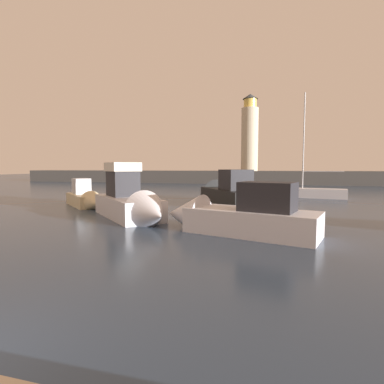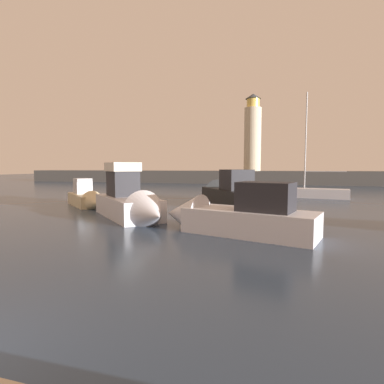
# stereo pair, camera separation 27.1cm
# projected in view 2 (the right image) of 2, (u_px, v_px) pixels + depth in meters

# --- Properties ---
(ground_plane) EXTENTS (220.00, 220.00, 0.00)m
(ground_plane) POSITION_uv_depth(u_px,v_px,m) (222.00, 198.00, 30.27)
(ground_plane) COLOR #2D3D51
(breakwater) EXTENTS (92.24, 6.31, 2.37)m
(breakwater) POSITION_uv_depth(u_px,v_px,m) (249.00, 177.00, 56.37)
(breakwater) COLOR #423F3D
(breakwater) RESTS_ON ground_plane
(lighthouse) EXTENTS (3.09, 3.09, 14.05)m
(lighthouse) POSITION_uv_depth(u_px,v_px,m) (253.00, 135.00, 55.57)
(lighthouse) COLOR beige
(lighthouse) RESTS_ON breakwater
(motorboat_0) EXTENTS (7.32, 7.19, 3.78)m
(motorboat_0) POSITION_uv_depth(u_px,v_px,m) (133.00, 203.00, 17.50)
(motorboat_0) COLOR silver
(motorboat_0) RESTS_ON ground_plane
(motorboat_1) EXTENTS (5.64, 5.26, 2.44)m
(motorboat_1) POSITION_uv_depth(u_px,v_px,m) (87.00, 198.00, 23.26)
(motorboat_1) COLOR beige
(motorboat_1) RESTS_ON ground_plane
(motorboat_3) EXTENTS (7.73, 4.13, 2.83)m
(motorboat_3) POSITION_uv_depth(u_px,v_px,m) (228.00, 216.00, 14.01)
(motorboat_3) COLOR silver
(motorboat_3) RESTS_ON ground_plane
(motorboat_5) EXTENTS (7.01, 8.87, 3.39)m
(motorboat_5) POSITION_uv_depth(u_px,v_px,m) (225.00, 192.00, 25.80)
(motorboat_5) COLOR black
(motorboat_5) RESTS_ON ground_plane
(sailboat_moored) EXTENTS (6.94, 2.71, 10.34)m
(sailboat_moored) POSITION_uv_depth(u_px,v_px,m) (311.00, 192.00, 29.91)
(sailboat_moored) COLOR silver
(sailboat_moored) RESTS_ON ground_plane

